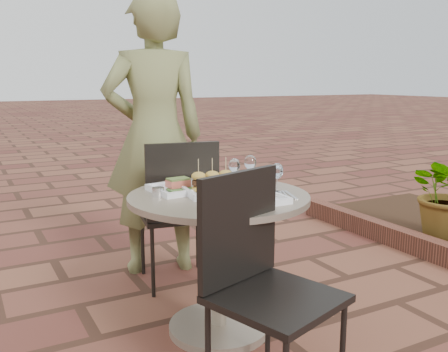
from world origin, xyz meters
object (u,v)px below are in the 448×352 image
cafe_table (219,242)px  plate_tuna (256,198)px  chair_near (258,269)px  plate_sliders (212,186)px  diner (154,136)px  plate_salmon (178,188)px  chair_far (179,202)px

cafe_table → plate_tuna: size_ratio=3.62×
cafe_table → chair_near: size_ratio=0.97×
cafe_table → plate_sliders: (-0.02, 0.03, 0.29)m
cafe_table → plate_tuna: bearing=-68.6°
diner → plate_salmon: bearing=90.4°
cafe_table → plate_salmon: 0.34m
chair_near → plate_sliders: 0.62m
cafe_table → chair_near: bearing=-101.0°
plate_sliders → plate_salmon: bearing=137.3°
cafe_table → plate_sliders: plate_sliders is taller
diner → plate_salmon: size_ratio=6.68×
diner → cafe_table: bearing=101.0°
plate_salmon → plate_tuna: plate_salmon is taller
plate_sliders → plate_tuna: bearing=-67.1°
plate_sliders → diner: bearing=87.0°
plate_sliders → chair_near: bearing=-98.5°
plate_salmon → plate_sliders: 0.18m
diner → chair_far: bearing=105.1°
chair_near → chair_far: bearing=64.5°
chair_near → plate_tuna: bearing=42.1°
cafe_table → plate_salmon: plate_salmon is taller
chair_far → plate_tuna: (0.04, -0.82, 0.20)m
chair_far → plate_tuna: size_ratio=3.74×
cafe_table → plate_sliders: size_ratio=2.92×
diner → plate_tuna: bearing=105.4°
plate_salmon → diner: bearing=77.6°
chair_near → plate_tuna: size_ratio=3.74×
cafe_table → chair_far: (0.05, 0.61, 0.07)m
chair_far → plate_salmon: chair_far is taller
chair_far → plate_tuna: chair_far is taller
diner → plate_sliders: diner is taller
cafe_table → plate_sliders: 0.29m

